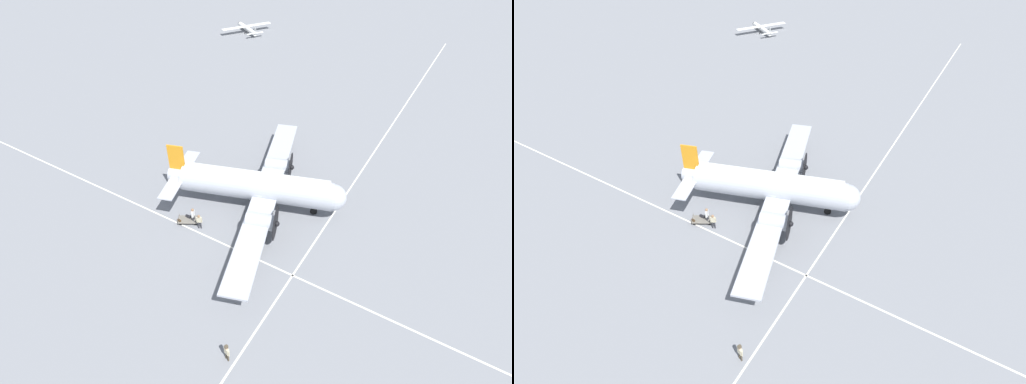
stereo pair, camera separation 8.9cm
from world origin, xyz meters
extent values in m
plane|color=slate|center=(0.00, 0.00, 0.00)|extent=(300.00, 300.00, 0.00)
cube|color=silver|center=(0.00, 6.14, 0.00)|extent=(120.00, 0.16, 0.01)
cube|color=silver|center=(-7.30, 0.00, 0.00)|extent=(0.16, 120.00, 0.01)
cylinder|color=#ADB2BC|center=(0.00, 0.00, 2.46)|extent=(15.14, 7.29, 2.73)
cylinder|color=white|center=(0.00, 0.00, 3.21)|extent=(14.19, 6.29, 1.91)
sphere|color=#ADB2BC|center=(-7.14, -2.35, 2.46)|extent=(2.59, 2.59, 2.59)
cylinder|color=#ADB2BC|center=(7.14, 2.35, 2.60)|extent=(3.26, 2.34, 1.50)
cube|color=orange|center=(7.67, 2.52, 4.51)|extent=(1.61, 0.65, 3.14)
cube|color=#ADB2BC|center=(7.49, 2.47, 2.74)|extent=(3.99, 8.34, 0.10)
cube|color=#ADB2BC|center=(-1.05, -0.34, 2.12)|extent=(10.36, 25.36, 0.20)
cylinder|color=#ADB2BC|center=(0.09, -4.61, 2.14)|extent=(2.91, 2.23, 1.50)
cylinder|color=black|center=(-1.25, -5.05, 2.14)|extent=(1.02, 3.01, 3.15)
sphere|color=black|center=(-1.38, -5.09, 2.14)|extent=(0.53, 0.53, 0.53)
cylinder|color=#ADB2BC|center=(-2.67, 3.76, 2.14)|extent=(2.91, 2.23, 1.50)
cylinder|color=black|center=(-4.01, 3.32, 2.14)|extent=(1.02, 3.01, 3.15)
sphere|color=black|center=(-4.13, 3.28, 2.14)|extent=(0.53, 0.53, 0.53)
cylinder|color=#4C4C51|center=(0.33, -4.53, 1.05)|extent=(0.18, 0.18, 0.99)
cylinder|color=black|center=(0.33, -4.53, 0.55)|extent=(1.14, 0.63, 1.10)
cylinder|color=#4C4C51|center=(-2.42, 3.84, 1.05)|extent=(0.18, 0.18, 0.99)
cylinder|color=black|center=(-2.42, 3.84, 0.55)|extent=(1.14, 0.63, 1.10)
cylinder|color=#4C4C51|center=(-5.57, -1.83, 0.79)|extent=(0.14, 0.14, 0.89)
cylinder|color=black|center=(-5.57, -1.83, 0.35)|extent=(0.72, 0.39, 0.70)
cylinder|color=#473D2D|center=(-6.59, 15.12, 0.41)|extent=(0.12, 0.12, 0.83)
cylinder|color=#473D2D|center=(-6.82, 15.20, 0.41)|extent=(0.12, 0.12, 0.83)
cube|color=beige|center=(-6.71, 15.16, 1.14)|extent=(0.44, 0.31, 0.62)
sphere|color=tan|center=(-6.71, 15.16, 1.59)|extent=(0.28, 0.28, 0.28)
cylinder|color=beige|center=(-6.47, 15.08, 1.11)|extent=(0.10, 0.10, 0.59)
cylinder|color=beige|center=(-6.94, 15.24, 1.11)|extent=(0.10, 0.10, 0.59)
cube|color=navy|center=(-6.74, 15.06, 1.21)|extent=(0.05, 0.02, 0.40)
cylinder|color=#473D2D|center=(-6.71, 15.16, 1.71)|extent=(0.37, 0.37, 0.07)
cylinder|color=#2D2D33|center=(3.02, 5.65, 0.40)|extent=(0.12, 0.12, 0.81)
cylinder|color=#2D2D33|center=(2.81, 5.54, 0.40)|extent=(0.12, 0.12, 0.81)
cube|color=beige|center=(2.91, 5.59, 1.11)|extent=(0.43, 0.34, 0.61)
sphere|color=#8C6647|center=(2.91, 5.59, 1.55)|extent=(0.27, 0.27, 0.27)
cylinder|color=beige|center=(3.13, 5.70, 1.08)|extent=(0.09, 0.09, 0.58)
cylinder|color=beige|center=(2.70, 5.49, 1.08)|extent=(0.09, 0.09, 0.58)
cylinder|color=#2D2D33|center=(3.86, 5.38, 0.43)|extent=(0.12, 0.12, 0.86)
cylinder|color=#2D2D33|center=(3.92, 5.14, 0.43)|extent=(0.12, 0.12, 0.86)
cube|color=white|center=(3.89, 5.26, 1.18)|extent=(0.30, 0.45, 0.64)
sphere|color=#8C6647|center=(3.89, 5.26, 1.64)|extent=(0.29, 0.29, 0.29)
cylinder|color=white|center=(3.82, 5.50, 1.14)|extent=(0.10, 0.10, 0.61)
cylinder|color=white|center=(3.96, 5.01, 1.14)|extent=(0.10, 0.10, 0.61)
cube|color=navy|center=(3.99, 5.28, 1.25)|extent=(0.02, 0.05, 0.41)
cube|color=#232328|center=(4.58, 5.25, 0.30)|extent=(0.51, 0.16, 0.60)
cube|color=black|center=(4.58, 5.25, 0.63)|extent=(0.19, 0.11, 0.02)
cube|color=#47331E|center=(5.00, 6.12, 0.27)|extent=(0.39, 0.15, 0.53)
cube|color=#312315|center=(5.00, 6.12, 0.56)|extent=(0.14, 0.11, 0.02)
cube|color=#6B665B|center=(4.40, 5.46, 0.30)|extent=(2.25, 1.97, 0.04)
cube|color=#6B665B|center=(5.21, 5.94, 0.54)|extent=(0.62, 1.02, 0.04)
cylinder|color=#6B665B|center=(5.49, 5.46, 0.43)|extent=(0.04, 0.04, 0.22)
cylinder|color=#6B665B|center=(4.93, 6.41, 0.43)|extent=(0.04, 0.04, 0.22)
cylinder|color=black|center=(4.00, 4.69, 0.14)|extent=(0.27, 0.19, 0.28)
cylinder|color=black|center=(3.54, 5.50, 0.14)|extent=(0.27, 0.19, 0.28)
cylinder|color=black|center=(5.27, 5.43, 0.14)|extent=(0.27, 0.19, 0.28)
cylinder|color=black|center=(4.80, 6.23, 0.14)|extent=(0.27, 0.19, 0.28)
cylinder|color=white|center=(29.35, -45.64, 0.79)|extent=(6.59, 4.66, 0.89)
sphere|color=black|center=(32.54, -47.69, 0.79)|extent=(0.80, 0.80, 0.80)
cube|color=white|center=(29.69, -45.86, 1.19)|extent=(6.82, 9.78, 0.08)
cube|color=white|center=(26.36, -43.73, 1.50)|extent=(0.58, 0.40, 1.15)
cube|color=white|center=(26.36, -43.73, 0.93)|extent=(2.39, 3.29, 0.04)
cylinder|color=black|center=(31.52, -47.03, 0.14)|extent=(0.28, 0.22, 0.28)
cylinder|color=#4C4C51|center=(31.52, -47.03, 0.24)|extent=(0.06, 0.06, 0.21)
cylinder|color=black|center=(29.45, -44.75, 0.14)|extent=(0.28, 0.22, 0.28)
cylinder|color=#4C4C51|center=(29.45, -44.75, 0.24)|extent=(0.06, 0.06, 0.21)
cylinder|color=black|center=(28.58, -46.10, 0.14)|extent=(0.28, 0.22, 0.28)
cylinder|color=#4C4C51|center=(28.58, -46.10, 0.24)|extent=(0.06, 0.06, 0.21)
camera|label=1|loc=(-15.74, 26.32, 27.01)|focal=28.00mm
camera|label=2|loc=(-15.82, 26.28, 27.01)|focal=28.00mm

